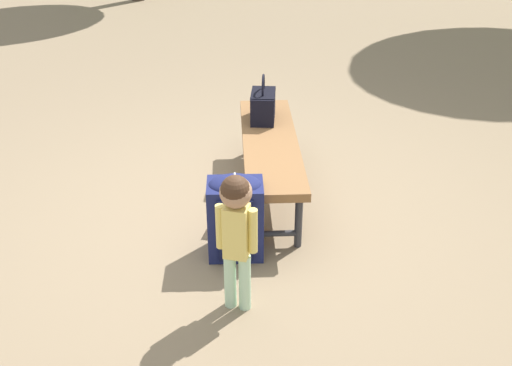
{
  "coord_description": "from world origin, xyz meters",
  "views": [
    {
      "loc": [
        3.6,
        0.51,
        2.28
      ],
      "look_at": [
        0.29,
        0.16,
        0.45
      ],
      "focal_mm": 42.07,
      "sensor_mm": 36.0,
      "label": 1
    }
  ],
  "objects_px": {
    "park_bench": "(270,147)",
    "backpack_large": "(235,214)",
    "handbag": "(263,105)",
    "child_standing": "(236,223)",
    "backpack_small": "(236,206)"
  },
  "relations": [
    {
      "from": "backpack_large",
      "to": "child_standing",
      "type": "bearing_deg",
      "value": 8.77
    },
    {
      "from": "handbag",
      "to": "child_standing",
      "type": "relative_size",
      "value": 0.43
    },
    {
      "from": "park_bench",
      "to": "child_standing",
      "type": "bearing_deg",
      "value": -3.04
    },
    {
      "from": "park_bench",
      "to": "handbag",
      "type": "relative_size",
      "value": 4.46
    },
    {
      "from": "park_bench",
      "to": "handbag",
      "type": "distance_m",
      "value": 0.42
    },
    {
      "from": "park_bench",
      "to": "backpack_large",
      "type": "distance_m",
      "value": 0.81
    },
    {
      "from": "handbag",
      "to": "backpack_large",
      "type": "xyz_separation_m",
      "value": [
        1.16,
        -0.06,
        -0.28
      ]
    },
    {
      "from": "child_standing",
      "to": "handbag",
      "type": "bearing_deg",
      "value": -179.36
    },
    {
      "from": "handbag",
      "to": "backpack_small",
      "type": "xyz_separation_m",
      "value": [
        0.83,
        -0.11,
        -0.42
      ]
    },
    {
      "from": "park_bench",
      "to": "backpack_large",
      "type": "xyz_separation_m",
      "value": [
        0.79,
        -0.15,
        -0.1
      ]
    },
    {
      "from": "handbag",
      "to": "backpack_large",
      "type": "distance_m",
      "value": 1.2
    },
    {
      "from": "child_standing",
      "to": "park_bench",
      "type": "bearing_deg",
      "value": 176.96
    },
    {
      "from": "backpack_small",
      "to": "backpack_large",
      "type": "bearing_deg",
      "value": 7.59
    },
    {
      "from": "park_bench",
      "to": "backpack_large",
      "type": "relative_size",
      "value": 2.8
    },
    {
      "from": "backpack_large",
      "to": "backpack_small",
      "type": "height_order",
      "value": "backpack_large"
    }
  ]
}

